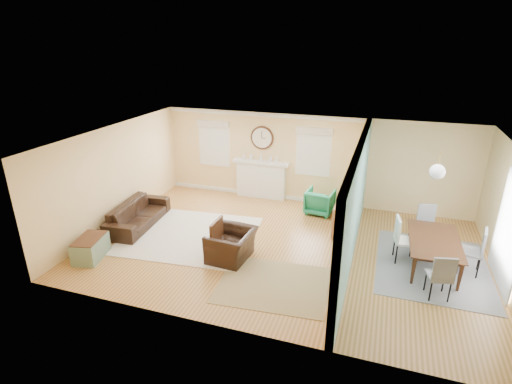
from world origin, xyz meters
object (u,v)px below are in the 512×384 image
dining_table (434,253)px  green_chair (320,202)px  credenza (345,214)px  sofa (138,214)px  eames_chair (232,245)px

dining_table → green_chair: bearing=53.4°
credenza → green_chair: bearing=135.2°
sofa → eames_chair: bearing=-110.7°
credenza → sofa: bearing=-163.7°
eames_chair → green_chair: size_ratio=1.38×
sofa → green_chair: green_chair is taller
green_chair → credenza: 1.11m
sofa → green_chair: bearing=-67.7°
sofa → dining_table: size_ratio=1.17×
sofa → credenza: credenza is taller
green_chair → credenza: credenza is taller
sofa → eames_chair: (2.95, -0.81, 0.02)m
eames_chair → green_chair: (1.42, 3.10, 0.00)m
eames_chair → dining_table: eames_chair is taller
sofa → green_chair: 4.93m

